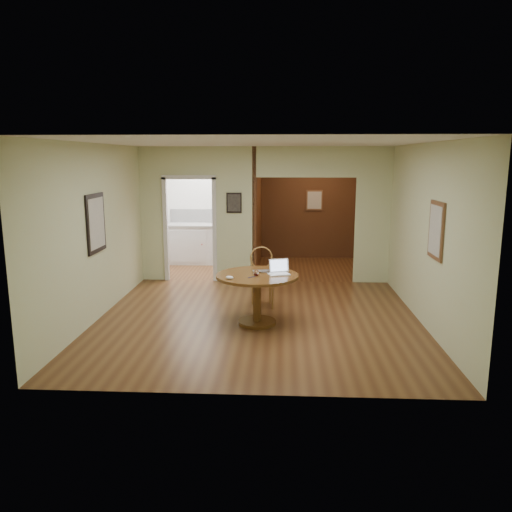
# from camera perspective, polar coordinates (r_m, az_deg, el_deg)

# --- Properties ---
(floor) EXTENTS (5.00, 5.00, 0.00)m
(floor) POSITION_cam_1_polar(r_m,az_deg,el_deg) (7.82, 0.23, -7.32)
(floor) COLOR #4E2C16
(floor) RESTS_ON ground
(room_shell) EXTENTS (5.20, 7.50, 5.00)m
(room_shell) POSITION_cam_1_polar(r_m,az_deg,el_deg) (10.61, -1.48, 4.71)
(room_shell) COLOR white
(room_shell) RESTS_ON ground
(dining_table) EXTENTS (1.23, 1.23, 0.77)m
(dining_table) POSITION_cam_1_polar(r_m,az_deg,el_deg) (7.49, 0.13, -3.60)
(dining_table) COLOR brown
(dining_table) RESTS_ON ground
(chair) EXTENTS (0.49, 0.49, 1.01)m
(chair) POSITION_cam_1_polar(r_m,az_deg,el_deg) (8.42, 0.68, -2.02)
(chair) COLOR brown
(chair) RESTS_ON ground
(open_laptop) EXTENTS (0.36, 0.35, 0.21)m
(open_laptop) POSITION_cam_1_polar(r_m,az_deg,el_deg) (7.49, 2.63, -1.58)
(open_laptop) COLOR white
(open_laptop) RESTS_ON dining_table
(closed_laptop) EXTENTS (0.35, 0.26, 0.02)m
(closed_laptop) POSITION_cam_1_polar(r_m,az_deg,el_deg) (7.56, 0.87, -1.81)
(closed_laptop) COLOR #B2B1B6
(closed_laptop) RESTS_ON dining_table
(mouse) EXTENTS (0.13, 0.10, 0.05)m
(mouse) POSITION_cam_1_polar(r_m,az_deg,el_deg) (7.16, -3.03, -2.48)
(mouse) COLOR white
(mouse) RESTS_ON dining_table
(wine_glass) EXTENTS (0.08, 0.08, 0.09)m
(wine_glass) POSITION_cam_1_polar(r_m,az_deg,el_deg) (7.35, 0.03, -1.93)
(wine_glass) COLOR white
(wine_glass) RESTS_ON dining_table
(pen) EXTENTS (0.10, 0.09, 0.01)m
(pen) POSITION_cam_1_polar(r_m,az_deg,el_deg) (7.26, -0.50, -2.42)
(pen) COLOR #0C1654
(pen) RESTS_ON dining_table
(kitchen_cabinet) EXTENTS (2.06, 0.60, 0.94)m
(kitchen_cabinet) POSITION_cam_1_polar(r_m,az_deg,el_deg) (11.91, -5.28, 1.42)
(kitchen_cabinet) COLOR silver
(kitchen_cabinet) RESTS_ON ground
(grocery_bag) EXTENTS (0.35, 0.32, 0.28)m
(grocery_bag) POSITION_cam_1_polar(r_m,az_deg,el_deg) (11.75, -2.74, 4.32)
(grocery_bag) COLOR tan
(grocery_bag) RESTS_ON kitchen_cabinet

